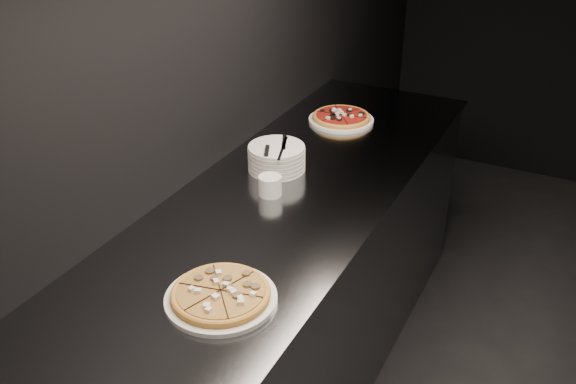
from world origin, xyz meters
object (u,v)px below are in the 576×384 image
at_px(counter, 291,289).
at_px(ramekin, 270,185).
at_px(pizza_mushroom, 221,295).
at_px(plate_stack, 277,158).
at_px(cutlery, 276,148).
at_px(pizza_tomato, 341,118).

bearing_deg(counter, ramekin, -127.32).
xyz_separation_m(counter, ramekin, (-0.05, -0.07, 0.50)).
relative_size(pizza_mushroom, ramekin, 3.93).
xyz_separation_m(pizza_mushroom, plate_stack, (-0.25, 0.80, 0.03)).
relative_size(plate_stack, cutlery, 0.94).
relative_size(pizza_tomato, ramekin, 3.51).
relative_size(counter, ramekin, 28.68).
bearing_deg(counter, pizza_mushroom, -79.96).
bearing_deg(cutlery, pizza_mushroom, -98.05).
bearing_deg(pizza_mushroom, ramekin, 105.67).
xyz_separation_m(counter, pizza_tomato, (-0.09, 0.69, 0.48)).
bearing_deg(ramekin, counter, 52.68).
bearing_deg(plate_stack, cutlery, -62.38).
xyz_separation_m(counter, pizza_mushroom, (0.12, -0.67, 0.48)).
xyz_separation_m(pizza_tomato, cutlery, (-0.03, -0.58, 0.08)).
height_order(plate_stack, cutlery, cutlery).
bearing_deg(pizza_mushroom, cutlery, 106.86).
height_order(pizza_mushroom, cutlery, cutlery).
distance_m(pizza_mushroom, ramekin, 0.63).
bearing_deg(cutlery, ramekin, -94.10).
distance_m(plate_stack, ramekin, 0.21).
xyz_separation_m(cutlery, ramekin, (0.07, -0.18, -0.06)).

